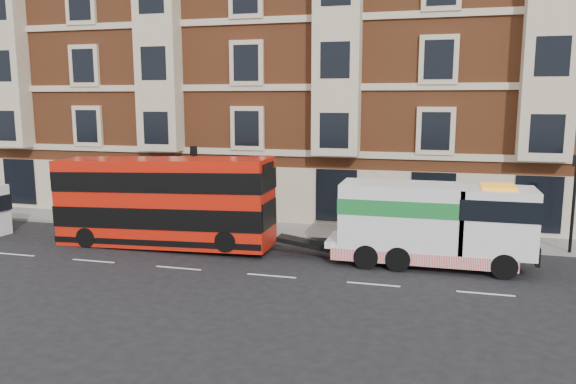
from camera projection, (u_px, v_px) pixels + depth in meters
The scene contains 8 objects.
ground at pixel (272, 276), 22.10m from camera, with size 120.00×120.00×0.00m, color black.
sidewalk at pixel (312, 231), 29.24m from camera, with size 90.00×3.00×0.15m, color slate.
victorian_terrace at pixel (348, 47), 34.62m from camera, with size 45.00×12.00×20.40m.
lamp_post_west at pixel (194, 181), 29.09m from camera, with size 0.35×0.15×4.35m.
lamp_post_east at pixel (574, 196), 24.53m from camera, with size 0.35×0.15×4.35m.
double_decker_bus at pixel (163, 201), 26.12m from camera, with size 10.31×2.37×4.17m.
tow_truck at pixel (429, 223), 23.14m from camera, with size 8.26×2.44×3.44m.
pedestrian at pixel (158, 211), 30.24m from camera, with size 0.54×0.36×1.49m, color #182630.
Camera 1 is at (6.08, -20.38, 6.89)m, focal length 35.00 mm.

